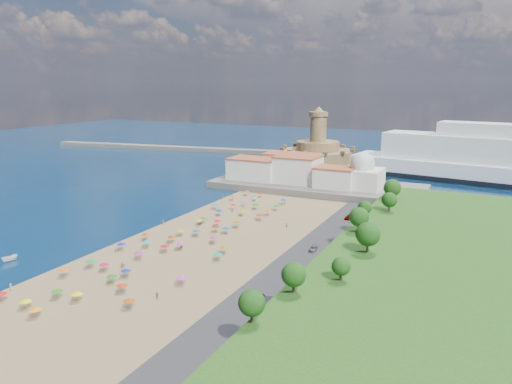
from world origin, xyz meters
The scene contains 11 objects.
ground centered at (0.00, 0.00, 0.00)m, with size 700.00×700.00×0.00m, color #071938.
terrace centered at (10.00, 73.00, 1.50)m, with size 90.00×36.00×3.00m, color #59544C.
jetty centered at (-12.00, 108.00, 1.20)m, with size 18.00×70.00×2.40m, color #59544C.
breakwater centered at (-110.00, 153.00, 1.30)m, with size 200.00×7.00×2.60m, color #59544C.
waterfront_buildings centered at (-3.05, 73.64, 7.88)m, with size 57.00×29.00×11.00m.
domed_building centered at (30.00, 71.00, 8.97)m, with size 16.00×16.00×15.00m.
fortress centered at (-12.00, 138.00, 6.68)m, with size 40.00×40.00×32.40m.
beach_parasols centered at (-0.91, -9.29, 2.15)m, with size 31.99×116.77×2.20m.
beachgoers centered at (-1.10, -7.47, 1.12)m, with size 38.50×101.59×1.87m.
parked_cars centered at (36.00, 0.53, 1.37)m, with size 2.14×74.63×1.45m.
hillside_trees centered at (48.33, -3.66, 10.03)m, with size 14.34×105.09×7.51m.
Camera 1 is at (78.35, -128.61, 46.04)m, focal length 35.00 mm.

